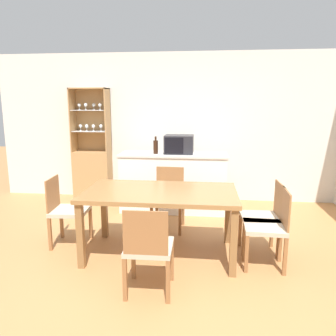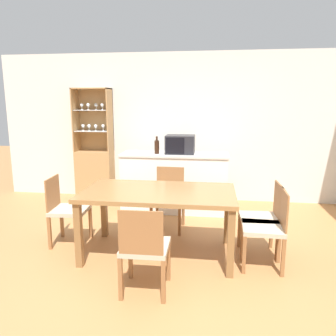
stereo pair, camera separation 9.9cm
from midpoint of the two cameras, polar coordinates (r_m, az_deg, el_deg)
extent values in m
plane|color=#B27A47|center=(3.57, -0.18, -17.20)|extent=(18.00, 18.00, 0.00)
cube|color=silver|center=(5.77, 2.83, 7.02)|extent=(6.80, 0.06, 2.55)
cube|color=white|center=(5.22, 0.39, -2.64)|extent=(1.65, 0.55, 0.89)
cube|color=beige|center=(5.13, 0.40, 2.37)|extent=(1.68, 0.58, 0.03)
cube|color=tan|center=(6.05, -13.40, -1.21)|extent=(0.64, 0.34, 0.85)
cube|color=tan|center=(6.07, -13.32, 8.15)|extent=(0.64, 0.02, 1.10)
cube|color=tan|center=(6.03, -16.64, 7.97)|extent=(0.02, 0.34, 1.10)
cube|color=tan|center=(5.82, -10.92, 8.13)|extent=(0.02, 0.34, 1.10)
cube|color=tan|center=(5.92, -14.08, 13.28)|extent=(0.64, 0.34, 0.02)
cube|color=white|center=(5.93, -13.75, 6.26)|extent=(0.60, 0.29, 0.01)
cube|color=white|center=(5.91, -13.91, 9.76)|extent=(0.60, 0.29, 0.01)
cylinder|color=white|center=(6.00, -15.41, 6.31)|extent=(0.04, 0.04, 0.01)
cylinder|color=white|center=(6.00, -15.42, 6.60)|extent=(0.01, 0.01, 0.06)
sphere|color=white|center=(6.00, -15.45, 7.09)|extent=(0.06, 0.06, 0.06)
cylinder|color=white|center=(5.97, -15.63, 9.76)|extent=(0.04, 0.04, 0.01)
cylinder|color=white|center=(5.97, -15.65, 10.05)|extent=(0.01, 0.01, 0.06)
sphere|color=white|center=(5.97, -15.68, 10.55)|extent=(0.06, 0.06, 0.06)
cylinder|color=white|center=(5.92, -14.41, 6.30)|extent=(0.04, 0.04, 0.01)
cylinder|color=white|center=(5.92, -14.43, 6.60)|extent=(0.01, 0.01, 0.06)
sphere|color=white|center=(5.92, -14.45, 7.09)|extent=(0.06, 0.06, 0.06)
cylinder|color=white|center=(5.91, -14.59, 9.80)|extent=(0.04, 0.04, 0.01)
cylinder|color=white|center=(5.91, -14.60, 10.10)|extent=(0.01, 0.01, 0.06)
sphere|color=white|center=(5.91, -14.63, 10.60)|extent=(0.06, 0.06, 0.06)
cylinder|color=white|center=(5.87, -13.31, 6.31)|extent=(0.04, 0.04, 0.01)
cylinder|color=white|center=(5.87, -13.32, 6.61)|extent=(0.01, 0.01, 0.06)
sphere|color=white|center=(5.87, -13.35, 7.11)|extent=(0.06, 0.06, 0.06)
cylinder|color=white|center=(5.92, -13.25, 9.87)|extent=(0.04, 0.04, 0.01)
cylinder|color=white|center=(5.92, -13.27, 10.16)|extent=(0.01, 0.01, 0.06)
sphere|color=white|center=(5.91, -13.29, 10.66)|extent=(0.06, 0.06, 0.06)
cylinder|color=white|center=(5.86, -12.05, 6.36)|extent=(0.04, 0.04, 0.01)
cylinder|color=white|center=(5.86, -12.06, 6.66)|extent=(0.01, 0.01, 0.06)
sphere|color=white|center=(5.86, -12.08, 7.16)|extent=(0.06, 0.06, 0.06)
cylinder|color=white|center=(5.84, -12.22, 9.90)|extent=(0.04, 0.04, 0.01)
cylinder|color=white|center=(5.84, -12.23, 10.19)|extent=(0.01, 0.01, 0.06)
sphere|color=white|center=(5.84, -12.25, 10.70)|extent=(0.06, 0.06, 0.06)
cube|color=olive|center=(3.63, -2.13, -4.33)|extent=(1.68, 0.94, 0.05)
cube|color=olive|center=(3.58, -15.78, -11.32)|extent=(0.07, 0.07, 0.70)
cube|color=olive|center=(3.35, 10.49, -12.73)|extent=(0.07, 0.07, 0.70)
cube|color=olive|center=(4.30, -11.68, -7.27)|extent=(0.07, 0.07, 0.70)
cube|color=olive|center=(4.11, 9.71, -8.09)|extent=(0.07, 0.07, 0.70)
cube|color=#C1B299|center=(3.61, 15.68, -9.90)|extent=(0.43, 0.43, 0.05)
cube|color=#936038|center=(3.57, 19.06, -6.68)|extent=(0.03, 0.38, 0.38)
cube|color=#936038|center=(3.50, 12.71, -14.39)|extent=(0.04, 0.04, 0.40)
cube|color=#936038|center=(3.84, 12.32, -11.98)|extent=(0.04, 0.04, 0.40)
cube|color=#936038|center=(3.55, 18.96, -14.36)|extent=(0.04, 0.04, 0.40)
cube|color=#936038|center=(3.89, 17.98, -12.00)|extent=(0.04, 0.04, 0.40)
cube|color=#C1B299|center=(4.16, -17.33, -7.13)|extent=(0.44, 0.44, 0.05)
cube|color=#936038|center=(4.17, -20.08, -4.18)|extent=(0.05, 0.38, 0.38)
cube|color=#936038|center=(4.34, -13.96, -9.28)|extent=(0.04, 0.04, 0.40)
cube|color=#936038|center=(4.01, -15.47, -11.13)|extent=(0.04, 0.04, 0.40)
cube|color=#936038|center=(4.46, -18.65, -9.00)|extent=(0.04, 0.04, 0.40)
cube|color=#936038|center=(4.14, -20.52, -10.74)|extent=(0.04, 0.04, 0.40)
cube|color=#C1B299|center=(3.87, 15.03, -8.41)|extent=(0.43, 0.43, 0.05)
cube|color=#936038|center=(3.84, 18.11, -5.34)|extent=(0.03, 0.38, 0.38)
cube|color=#936038|center=(3.75, 12.49, -12.62)|extent=(0.04, 0.04, 0.40)
cube|color=#936038|center=(4.09, 11.75, -10.50)|extent=(0.04, 0.04, 0.40)
cube|color=#936038|center=(3.82, 18.21, -12.47)|extent=(0.04, 0.04, 0.40)
cube|color=#936038|center=(4.15, 16.98, -10.41)|extent=(0.04, 0.04, 0.40)
cube|color=#C1B299|center=(4.43, -0.66, -5.48)|extent=(0.43, 0.43, 0.05)
cube|color=#936038|center=(4.56, -0.26, -2.19)|extent=(0.38, 0.03, 0.38)
cube|color=#936038|center=(4.30, 1.44, -9.16)|extent=(0.04, 0.04, 0.40)
cube|color=#936038|center=(4.36, -3.53, -8.89)|extent=(0.04, 0.04, 0.40)
cube|color=#936038|center=(4.65, 2.03, -7.56)|extent=(0.04, 0.04, 0.40)
cube|color=#936038|center=(4.70, -2.56, -7.33)|extent=(0.04, 0.04, 0.40)
cube|color=#C1B299|center=(3.04, -4.23, -13.55)|extent=(0.42, 0.42, 0.05)
cube|color=#936038|center=(2.78, -4.99, -11.23)|extent=(0.38, 0.02, 0.38)
cube|color=#936038|center=(3.34, -6.91, -15.50)|extent=(0.04, 0.04, 0.40)
cube|color=#936038|center=(3.29, -0.24, -15.89)|extent=(0.04, 0.04, 0.40)
cube|color=#936038|center=(3.02, -8.51, -18.65)|extent=(0.04, 0.04, 0.40)
cube|color=#936038|center=(2.96, -1.01, -19.19)|extent=(0.04, 0.04, 0.40)
cube|color=#232328|center=(5.14, 1.39, 4.15)|extent=(0.45, 0.36, 0.28)
cube|color=black|center=(4.97, 0.49, 3.90)|extent=(0.28, 0.01, 0.24)
cylinder|color=black|center=(5.10, -2.72, 3.65)|extent=(0.07, 0.07, 0.21)
cylinder|color=black|center=(5.09, -2.73, 5.17)|extent=(0.03, 0.03, 0.06)
camera|label=1|loc=(0.05, -90.65, -0.13)|focal=35.00mm
camera|label=2|loc=(0.05, 89.35, 0.13)|focal=35.00mm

